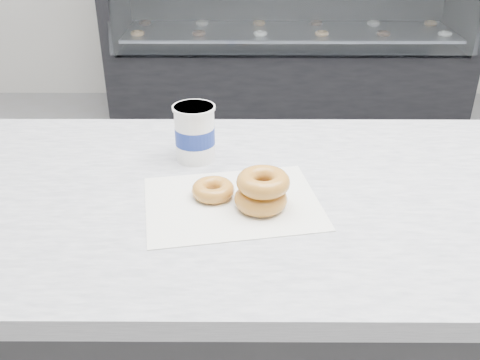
# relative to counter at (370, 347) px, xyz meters

# --- Properties ---
(ground) EXTENTS (5.00, 5.00, 0.00)m
(ground) POSITION_rel_counter_xyz_m (0.00, 0.60, -0.45)
(ground) COLOR gray
(ground) RESTS_ON ground
(counter) EXTENTS (3.06, 0.76, 0.90)m
(counter) POSITION_rel_counter_xyz_m (0.00, 0.00, 0.00)
(counter) COLOR #333335
(counter) RESTS_ON ground
(display_case) EXTENTS (2.40, 0.74, 1.25)m
(display_case) POSITION_rel_counter_xyz_m (0.00, 2.72, 0.04)
(display_case) COLOR black
(display_case) RESTS_ON ground
(wax_paper) EXTENTS (0.38, 0.32, 0.00)m
(wax_paper) POSITION_rel_counter_xyz_m (-0.34, -0.05, 0.45)
(wax_paper) COLOR silver
(wax_paper) RESTS_ON counter
(donut_single) EXTENTS (0.10, 0.10, 0.03)m
(donut_single) POSITION_rel_counter_xyz_m (-0.37, -0.03, 0.46)
(donut_single) COLOR gold
(donut_single) RESTS_ON wax_paper
(donut_stack) EXTENTS (0.15, 0.15, 0.07)m
(donut_stack) POSITION_rel_counter_xyz_m (-0.28, -0.07, 0.49)
(donut_stack) COLOR gold
(donut_stack) RESTS_ON wax_paper
(coffee_cup) EXTENTS (0.11, 0.11, 0.13)m
(coffee_cup) POSITION_rel_counter_xyz_m (-0.42, 0.15, 0.51)
(coffee_cup) COLOR white
(coffee_cup) RESTS_ON counter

